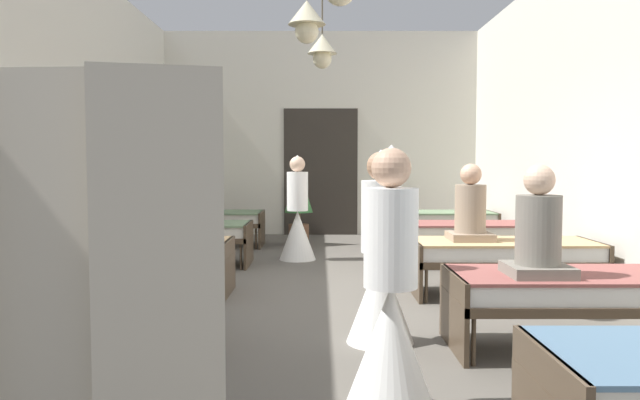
{
  "coord_description": "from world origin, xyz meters",
  "views": [
    {
      "loc": [
        -0.01,
        -6.26,
        1.39
      ],
      "look_at": [
        0.0,
        0.25,
        0.98
      ],
      "focal_mm": 34.03,
      "sensor_mm": 36.0,
      "label": 1
    }
  ],
  "objects": [
    {
      "name": "ground_plane",
      "position": [
        0.0,
        0.0,
        -0.05
      ],
      "size": [
        6.51,
        11.22,
        0.1
      ],
      "primitive_type": "cube",
      "color": "#59544C"
    },
    {
      "name": "room_shell",
      "position": [
        -0.0,
        1.26,
        1.94
      ],
      "size": [
        6.31,
        10.82,
        3.85
      ],
      "color": "silver",
      "rests_on": "ground"
    },
    {
      "name": "bed_left_row_1",
      "position": [
        -1.9,
        -1.84,
        0.44
      ],
      "size": [
        1.9,
        0.84,
        0.57
      ],
      "color": "#473828",
      "rests_on": "ground"
    },
    {
      "name": "bed_right_row_1",
      "position": [
        1.9,
        -1.84,
        0.44
      ],
      "size": [
        1.9,
        0.84,
        0.57
      ],
      "color": "#473828",
      "rests_on": "ground"
    },
    {
      "name": "bed_left_row_2",
      "position": [
        -1.9,
        0.0,
        0.44
      ],
      "size": [
        1.9,
        0.84,
        0.57
      ],
      "color": "#473828",
      "rests_on": "ground"
    },
    {
      "name": "bed_right_row_2",
      "position": [
        1.9,
        0.0,
        0.44
      ],
      "size": [
        1.9,
        0.84,
        0.57
      ],
      "color": "#473828",
      "rests_on": "ground"
    },
    {
      "name": "bed_left_row_3",
      "position": [
        -1.9,
        1.84,
        0.44
      ],
      "size": [
        1.9,
        0.84,
        0.57
      ],
      "color": "#473828",
      "rests_on": "ground"
    },
    {
      "name": "bed_right_row_3",
      "position": [
        1.9,
        1.84,
        0.44
      ],
      "size": [
        1.9,
        0.84,
        0.57
      ],
      "color": "#473828",
      "rests_on": "ground"
    },
    {
      "name": "bed_left_row_4",
      "position": [
        -1.9,
        3.69,
        0.44
      ],
      "size": [
        1.9,
        0.84,
        0.57
      ],
      "color": "#473828",
      "rests_on": "ground"
    },
    {
      "name": "bed_right_row_4",
      "position": [
        1.9,
        3.69,
        0.44
      ],
      "size": [
        1.9,
        0.84,
        0.57
      ],
      "color": "#473828",
      "rests_on": "ground"
    },
    {
      "name": "nurse_near_aisle",
      "position": [
        0.38,
        -2.95,
        0.53
      ],
      "size": [
        0.52,
        0.52,
        1.49
      ],
      "rotation": [
        0.0,
        0.0,
        5.75
      ],
      "color": "white",
      "rests_on": "ground"
    },
    {
      "name": "nurse_mid_aisle",
      "position": [
        0.45,
        -1.65,
        0.53
      ],
      "size": [
        0.52,
        0.52,
        1.49
      ],
      "rotation": [
        0.0,
        0.0,
        3.52
      ],
      "color": "white",
      "rests_on": "ground"
    },
    {
      "name": "nurse_far_aisle",
      "position": [
        -0.33,
        2.3,
        0.53
      ],
      "size": [
        0.52,
        0.52,
        1.49
      ],
      "rotation": [
        0.0,
        0.0,
        4.97
      ],
      "color": "white",
      "rests_on": "ground"
    },
    {
      "name": "patient_seated_primary",
      "position": [
        1.55,
        0.03,
        0.87
      ],
      "size": [
        0.44,
        0.44,
        0.8
      ],
      "color": "gray",
      "rests_on": "bed_right_row_2"
    },
    {
      "name": "patient_seated_secondary",
      "position": [
        1.55,
        -1.94,
        0.87
      ],
      "size": [
        0.44,
        0.44,
        0.8
      ],
      "color": "slate",
      "rests_on": "bed_right_row_1"
    },
    {
      "name": "potted_plant",
      "position": [
        -0.37,
        3.85,
        0.78
      ],
      "size": [
        0.47,
        0.47,
        1.31
      ],
      "color": "brown",
      "rests_on": "ground"
    },
    {
      "name": "privacy_screen",
      "position": [
        -0.95,
        -4.3,
        0.85
      ],
      "size": [
        1.25,
        0.18,
        1.7
      ],
      "rotation": [
        0.0,
        0.0,
        -0.06
      ],
      "color": "#BCB29E",
      "rests_on": "ground"
    }
  ]
}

